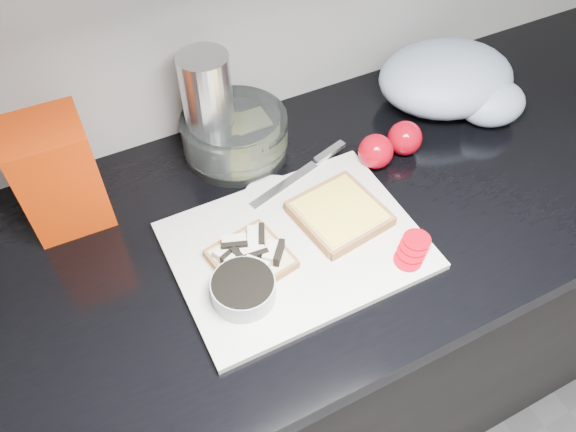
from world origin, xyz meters
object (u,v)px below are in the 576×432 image
(bread_bag, at_px, (58,174))
(steel_canister, at_px, (209,108))
(cutting_board, at_px, (296,246))
(glass_bowl, at_px, (235,135))

(bread_bag, bearing_deg, steel_canister, 8.67)
(cutting_board, xyz_separation_m, bread_bag, (-0.31, 0.24, 0.09))
(cutting_board, distance_m, steel_canister, 0.30)
(glass_bowl, bearing_deg, steel_canister, 157.96)
(glass_bowl, distance_m, bread_bag, 0.32)
(glass_bowl, height_order, bread_bag, bread_bag)
(glass_bowl, relative_size, bread_bag, 1.02)
(cutting_board, xyz_separation_m, steel_canister, (-0.03, 0.28, 0.10))
(glass_bowl, distance_m, steel_canister, 0.08)
(bread_bag, xyz_separation_m, steel_canister, (0.28, 0.04, 0.01))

